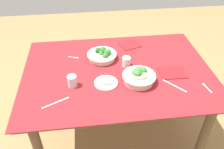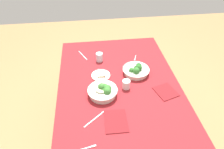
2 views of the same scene
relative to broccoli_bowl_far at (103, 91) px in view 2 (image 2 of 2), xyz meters
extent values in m
plane|color=#9E7547|center=(0.14, -0.15, -0.81)|extent=(6.00, 6.00, 0.00)
cube|color=maroon|center=(0.14, -0.15, -0.04)|extent=(1.49, 1.07, 0.01)
cube|color=brown|center=(0.14, -0.15, -0.06)|extent=(1.45, 1.03, 0.02)
cylinder|color=brown|center=(0.77, -0.57, -0.44)|extent=(0.07, 0.07, 0.73)
cylinder|color=brown|center=(0.77, 0.27, -0.44)|extent=(0.07, 0.07, 0.73)
cylinder|color=silver|center=(0.00, 0.01, -0.02)|extent=(0.22, 0.22, 0.05)
cylinder|color=silver|center=(0.00, 0.01, 0.01)|extent=(0.25, 0.25, 0.01)
sphere|color=#3D7A33|center=(-0.01, 0.00, 0.02)|extent=(0.04, 0.04, 0.04)
sphere|color=#3D7A33|center=(-0.03, -0.03, 0.03)|extent=(0.06, 0.06, 0.06)
sphere|color=#3D7A33|center=(0.00, -0.03, 0.03)|extent=(0.07, 0.07, 0.07)
sphere|color=#3D7A33|center=(0.02, 0.01, 0.03)|extent=(0.06, 0.06, 0.06)
sphere|color=#3D7A33|center=(0.03, -0.02, 0.03)|extent=(0.05, 0.05, 0.05)
cylinder|color=beige|center=(0.00, 0.01, 0.03)|extent=(0.10, 0.10, 0.01)
cylinder|color=silver|center=(0.25, -0.33, -0.02)|extent=(0.22, 0.22, 0.04)
cylinder|color=silver|center=(0.25, -0.33, 0.01)|extent=(0.25, 0.25, 0.01)
sphere|color=#3D7A33|center=(0.25, -0.33, 0.02)|extent=(0.05, 0.05, 0.05)
sphere|color=#33702D|center=(0.22, -0.28, 0.02)|extent=(0.05, 0.05, 0.05)
sphere|color=#1E511E|center=(0.27, -0.36, 0.02)|extent=(0.05, 0.05, 0.05)
sphere|color=#33702D|center=(0.20, -0.32, 0.02)|extent=(0.06, 0.06, 0.06)
sphere|color=#286023|center=(0.24, -0.35, 0.03)|extent=(0.07, 0.07, 0.07)
cylinder|color=silver|center=(0.25, 0.00, -0.04)|extent=(0.18, 0.18, 0.01)
cube|color=beige|center=(0.25, 0.00, -0.02)|extent=(0.08, 0.08, 0.02)
cube|color=#9E703D|center=(0.25, -0.03, -0.02)|extent=(0.08, 0.01, 0.02)
cylinder|color=silver|center=(0.06, -0.20, 0.00)|extent=(0.07, 0.07, 0.08)
cylinder|color=silver|center=(0.49, -0.01, 0.00)|extent=(0.07, 0.07, 0.09)
cube|color=#B7B7BC|center=(-0.48, 0.16, -0.04)|extent=(0.02, 0.08, 0.00)
cube|color=#B7B7BC|center=(-0.47, 0.11, -0.04)|extent=(0.02, 0.03, 0.00)
cube|color=#B7B7BC|center=(0.50, -0.38, -0.04)|extent=(0.07, 0.03, 0.00)
cube|color=#B7B7BC|center=(0.46, -0.37, -0.04)|extent=(0.03, 0.02, 0.00)
cube|color=#B7B7BC|center=(-0.25, 0.09, -0.04)|extent=(0.14, 0.16, 0.00)
cube|color=#B7B7BC|center=(0.60, 0.16, -0.04)|extent=(0.18, 0.09, 0.00)
cube|color=maroon|center=(-0.29, -0.07, -0.04)|extent=(0.21, 0.17, 0.01)
cube|color=maroon|center=(-0.03, -0.53, -0.04)|extent=(0.22, 0.21, 0.01)
camera|label=1|loc=(0.36, 1.31, 1.07)|focal=37.08mm
camera|label=2|loc=(-1.23, 0.08, 1.19)|focal=33.22mm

